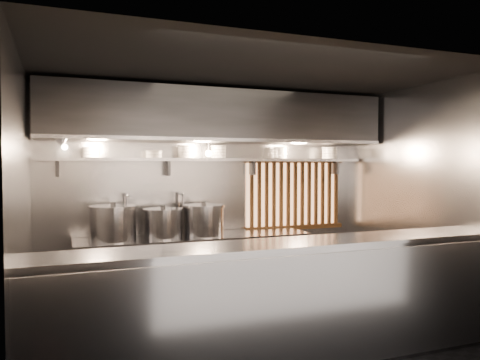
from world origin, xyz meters
TOP-DOWN VIEW (x-y plane):
  - floor at (0.00, 0.00)m, footprint 4.50×4.50m
  - ceiling at (0.00, 0.00)m, footprint 4.50×4.50m
  - wall_back at (0.00, 1.50)m, footprint 4.50×0.00m
  - wall_left at (-2.25, 0.00)m, footprint 0.00×3.00m
  - wall_right at (2.25, 0.00)m, footprint 0.00×3.00m
  - serving_counter at (0.00, -0.96)m, footprint 4.50×0.56m
  - cooking_bench at (-0.30, 1.13)m, footprint 3.00×0.70m
  - bowl_shelf at (0.00, 1.32)m, footprint 4.40×0.34m
  - exhaust_hood at (0.00, 1.10)m, footprint 4.40×0.81m
  - wood_screen at (1.30, 1.45)m, footprint 1.56×0.09m
  - faucet_left at (-1.15, 1.37)m, footprint 0.04×0.30m
  - faucet_right at (-0.45, 1.37)m, footprint 0.04×0.30m
  - heat_lamp at (-1.90, 0.85)m, footprint 0.25×0.35m
  - pendant_bulb at (-0.10, 1.20)m, footprint 0.09×0.09m
  - stock_pot_left at (-1.33, 1.10)m, footprint 0.60×0.60m
  - stock_pot_mid at (-0.73, 1.11)m, footprint 0.65×0.65m
  - stock_pot_right at (-0.20, 1.10)m, footprint 0.57×0.57m
  - bowl_stack_0 at (-1.56, 1.32)m, footprint 0.23×0.23m
  - bowl_stack_1 at (-0.80, 1.32)m, footprint 0.22×0.22m
  - bowl_stack_2 at (-0.38, 1.32)m, footprint 0.21×0.21m
  - bowl_stack_3 at (0.07, 1.32)m, footprint 0.22×0.22m
  - bowl_stack_4 at (1.00, 1.32)m, footprint 0.20×0.20m
  - bowl_stack_5 at (1.81, 1.32)m, footprint 0.24×0.24m

SIDE VIEW (x-z plane):
  - floor at x=0.00m, z-range 0.00..0.00m
  - cooking_bench at x=-0.30m, z-range 0.00..0.90m
  - serving_counter at x=0.00m, z-range 0.00..1.13m
  - stock_pot_mid at x=-0.73m, z-range 0.88..1.29m
  - stock_pot_right at x=-0.20m, z-range 0.88..1.32m
  - stock_pot_left at x=-1.33m, z-range 0.88..1.35m
  - faucet_left at x=-1.15m, z-range 1.06..1.56m
  - faucet_right at x=-0.45m, z-range 1.06..1.56m
  - wood_screen at x=1.30m, z-range 0.86..1.90m
  - wall_back at x=0.00m, z-range -0.85..3.65m
  - wall_left at x=-2.25m, z-range -0.10..2.90m
  - wall_right at x=2.25m, z-range -0.10..2.90m
  - bowl_shelf at x=0.00m, z-range 1.86..1.90m
  - bowl_stack_1 at x=-0.80m, z-range 1.90..1.99m
  - pendant_bulb at x=-0.10m, z-range 1.87..2.05m
  - bowl_stack_0 at x=-1.56m, z-range 1.90..2.03m
  - bowl_stack_5 at x=1.81m, z-range 1.90..2.07m
  - bowl_stack_3 at x=0.07m, z-range 1.90..2.07m
  - bowl_stack_2 at x=-0.38m, z-range 1.90..2.07m
  - bowl_stack_4 at x=1.00m, z-range 1.90..2.07m
  - heat_lamp at x=-1.90m, z-range 1.97..2.17m
  - exhaust_hood at x=0.00m, z-range 2.10..2.75m
  - ceiling at x=0.00m, z-range 2.80..2.80m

